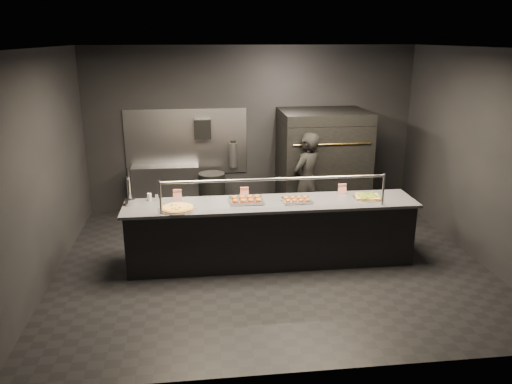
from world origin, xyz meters
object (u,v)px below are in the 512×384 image
Objects in this scene: beer_tap at (129,194)px; service_counter at (271,232)px; prep_shelf at (166,190)px; worker at (306,182)px; trash_bin at (212,194)px; square_pizza at (367,197)px; fire_extinguisher at (233,155)px; pizza_oven at (322,164)px; slider_tray_a at (246,200)px; round_pizza at (177,208)px; slider_tray_b at (297,200)px; towel_dispenser at (202,129)px.

service_counter is at bearing -3.64° from beer_tap.
worker reaches higher than prep_shelf.
beer_tap is 0.69× the size of trash_bin.
square_pizza is (3.35, -0.11, -0.14)m from beer_tap.
pizza_oven is at bearing -17.89° from fire_extinguisher.
prep_shelf is 2.64m from slider_tray_a.
pizza_oven reaches higher than fire_extinguisher.
slider_tray_a is at bearing -60.99° from prep_shelf.
worker is at bearing -45.78° from fire_extinguisher.
slider_tray_b reaches higher than round_pizza.
prep_shelf is 2.86× the size of square_pizza.
slider_tray_a is (0.95, 0.20, 0.01)m from round_pizza.
towel_dispenser is at bearing 115.17° from trash_bin.
beer_tap reaches higher than round_pizza.
pizza_oven is 2.40× the size of trash_bin.
slider_tray_a is at bearing -76.59° from towel_dispenser.
prep_shelf is at bearing 129.93° from slider_tray_b.
beer_tap is at bearing 178.20° from square_pizza.
fire_extinguisher reaches higher than round_pizza.
fire_extinguisher is at bearing 162.11° from pizza_oven.
slider_tray_a is at bearing 6.67° from worker.
beer_tap is 1.13× the size of slider_tray_a.
beer_tap reaches higher than service_counter.
slider_tray_a is at bearing 171.10° from service_counter.
slider_tray_b is at bearing -177.83° from square_pizza.
pizza_oven reaches higher than slider_tray_a.
fire_extinguisher reaches higher than square_pizza.
trash_bin is at bearing 76.79° from round_pizza.
service_counter is 3.42× the size of prep_shelf.
slider_tray_b reaches higher than square_pizza.
round_pizza is 0.64× the size of trash_bin.
beer_tap is at bearing -114.86° from towel_dispenser.
trash_bin is at bearing -69.31° from worker.
pizza_oven is 3.78× the size of fire_extinguisher.
towel_dispenser is at bearing 5.71° from prep_shelf.
service_counter is 0.60m from slider_tray_b.
fire_extinguisher is at bearing 90.18° from slider_tray_a.
service_counter is at bearing -8.90° from slider_tray_a.
service_counter is 2.78m from towel_dispenser.
worker reaches higher than trash_bin.
worker is at bearing -24.40° from prep_shelf.
slider_tray_a is at bearing -78.33° from trash_bin.
fire_extinguisher is (-1.55, 0.50, 0.09)m from pizza_oven.
square_pizza is at bearing -1.80° from beer_tap.
service_counter reaches higher than fire_extinguisher.
pizza_oven is 1.89m from square_pizza.
service_counter is 7.48× the size of beer_tap.
service_counter is at bearing -70.00° from trash_bin.
worker is (0.78, 1.24, 0.37)m from service_counter.
round_pizza reaches higher than trash_bin.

